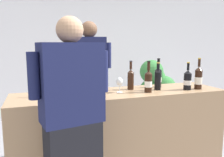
# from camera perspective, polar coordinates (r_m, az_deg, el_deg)

# --- Properties ---
(wall_back) EXTENTS (8.00, 0.10, 2.80)m
(wall_back) POSITION_cam_1_polar(r_m,az_deg,el_deg) (4.91, -8.56, 7.52)
(wall_back) COLOR white
(wall_back) RESTS_ON ground_plane
(counter) EXTENTS (2.28, 0.58, 0.98)m
(counter) POSITION_cam_1_polar(r_m,az_deg,el_deg) (2.59, 2.35, -14.01)
(counter) COLOR #9E7A56
(counter) RESTS_ON ground_plane
(wine_bottle_0) EXTENTS (0.07, 0.07, 0.34)m
(wine_bottle_0) POSITION_cam_1_polar(r_m,az_deg,el_deg) (2.29, -14.40, -1.20)
(wine_bottle_0) COLOR black
(wine_bottle_0) RESTS_ON counter
(wine_bottle_1) EXTENTS (0.08, 0.08, 0.32)m
(wine_bottle_1) POSITION_cam_1_polar(r_m,az_deg,el_deg) (2.46, -6.06, -0.33)
(wine_bottle_1) COLOR black
(wine_bottle_1) RESTS_ON counter
(wine_bottle_2) EXTENTS (0.08, 0.08, 0.35)m
(wine_bottle_2) POSITION_cam_1_polar(r_m,az_deg,el_deg) (2.76, 20.78, 0.12)
(wine_bottle_2) COLOR black
(wine_bottle_2) RESTS_ON counter
(wine_bottle_3) EXTENTS (0.08, 0.08, 0.33)m
(wine_bottle_3) POSITION_cam_1_polar(r_m,az_deg,el_deg) (2.43, -10.32, -0.54)
(wine_bottle_3) COLOR black
(wine_bottle_3) RESTS_ON counter
(wine_bottle_4) EXTENTS (0.07, 0.07, 0.33)m
(wine_bottle_4) POSITION_cam_1_polar(r_m,az_deg,el_deg) (2.56, 4.68, -0.00)
(wine_bottle_4) COLOR black
(wine_bottle_4) RESTS_ON counter
(wine_bottle_5) EXTENTS (0.08, 0.08, 0.34)m
(wine_bottle_5) POSITION_cam_1_polar(r_m,az_deg,el_deg) (2.75, 11.46, 0.38)
(wine_bottle_5) COLOR black
(wine_bottle_5) RESTS_ON counter
(wine_bottle_6) EXTENTS (0.07, 0.07, 0.31)m
(wine_bottle_6) POSITION_cam_1_polar(r_m,az_deg,el_deg) (2.58, 11.36, -0.08)
(wine_bottle_6) COLOR black
(wine_bottle_6) RESTS_ON counter
(wine_bottle_7) EXTENTS (0.08, 0.08, 0.33)m
(wine_bottle_7) POSITION_cam_1_polar(r_m,az_deg,el_deg) (2.44, 9.06, -0.65)
(wine_bottle_7) COLOR black
(wine_bottle_7) RESTS_ON counter
(wine_bottle_8) EXTENTS (0.08, 0.08, 0.31)m
(wine_bottle_8) POSITION_cam_1_polar(r_m,az_deg,el_deg) (2.68, 18.34, -0.37)
(wine_bottle_8) COLOR black
(wine_bottle_8) RESTS_ON counter
(wine_glass) EXTENTS (0.07, 0.07, 0.16)m
(wine_glass) POSITION_cam_1_polar(r_m,az_deg,el_deg) (2.40, 1.88, -0.95)
(wine_glass) COLOR silver
(wine_glass) RESTS_ON counter
(person_server) EXTENTS (0.57, 0.29, 1.78)m
(person_server) POSITION_cam_1_polar(r_m,az_deg,el_deg) (3.06, -5.54, -3.02)
(person_server) COLOR black
(person_server) RESTS_ON ground_plane
(person_guest) EXTENTS (0.59, 0.32, 1.68)m
(person_guest) POSITION_cam_1_polar(r_m,az_deg,el_deg) (1.79, -9.84, -13.47)
(person_guest) COLOR black
(person_guest) RESTS_ON ground_plane
(potted_shrub) EXTENTS (0.60, 0.51, 1.22)m
(potted_shrub) POSITION_cam_1_polar(r_m,az_deg,el_deg) (4.01, 10.75, -1.81)
(potted_shrub) COLOR brown
(potted_shrub) RESTS_ON ground_plane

